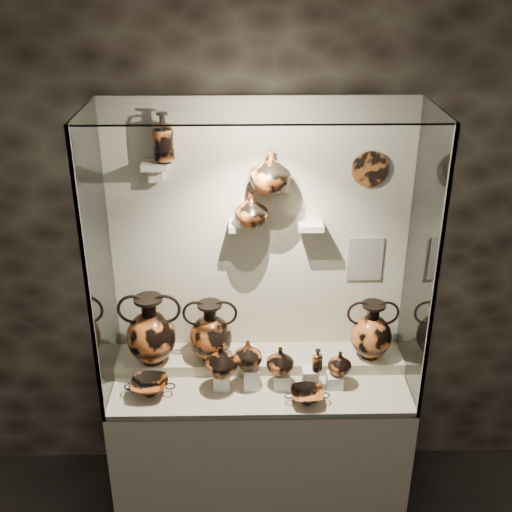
{
  "coord_description": "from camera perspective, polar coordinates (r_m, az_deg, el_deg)",
  "views": [
    {
      "loc": [
        -0.08,
        -0.83,
        3.08
      ],
      "look_at": [
        -0.02,
        2.21,
        1.62
      ],
      "focal_mm": 45.0,
      "sensor_mm": 36.0,
      "label": 1
    }
  ],
  "objects": [
    {
      "name": "wall_back",
      "position": [
        3.64,
        0.3,
        1.73
      ],
      "size": [
        5.0,
        0.02,
        3.2
      ],
      "primitive_type": "cube",
      "color": "#2B221B",
      "rests_on": "ground"
    },
    {
      "name": "plinth",
      "position": [
        4.03,
        0.37,
        -16.0
      ],
      "size": [
        1.7,
        0.6,
        0.8
      ],
      "primitive_type": "cube",
      "color": "beige",
      "rests_on": "floor"
    },
    {
      "name": "front_tier",
      "position": [
        3.77,
        0.38,
        -11.27
      ],
      "size": [
        1.68,
        0.58,
        0.03
      ],
      "primitive_type": "cube",
      "color": "#BCB092",
      "rests_on": "plinth"
    },
    {
      "name": "rear_tier",
      "position": [
        3.89,
        0.32,
        -9.31
      ],
      "size": [
        1.7,
        0.25,
        0.1
      ],
      "primitive_type": "cube",
      "color": "#BCB092",
      "rests_on": "plinth"
    },
    {
      "name": "back_panel",
      "position": [
        3.64,
        0.3,
        1.7
      ],
      "size": [
        1.7,
        0.03,
        1.6
      ],
      "primitive_type": "cube",
      "color": "beige",
      "rests_on": "plinth"
    },
    {
      "name": "glass_front",
      "position": [
        3.09,
        0.56,
        -2.9
      ],
      "size": [
        1.7,
        0.01,
        1.6
      ],
      "primitive_type": "cube",
      "color": "white",
      "rests_on": "plinth"
    },
    {
      "name": "glass_left",
      "position": [
        3.44,
        -13.81,
        -0.58
      ],
      "size": [
        0.01,
        0.6,
        1.6
      ],
      "primitive_type": "cube",
      "color": "white",
      "rests_on": "plinth"
    },
    {
      "name": "glass_right",
      "position": [
        3.48,
        14.5,
        -0.36
      ],
      "size": [
        0.01,
        0.6,
        1.6
      ],
      "primitive_type": "cube",
      "color": "white",
      "rests_on": "plinth"
    },
    {
      "name": "glass_top",
      "position": [
        3.09,
        0.47,
        12.9
      ],
      "size": [
        1.7,
        0.6,
        0.01
      ],
      "primitive_type": "cube",
      "color": "white",
      "rests_on": "back_panel"
    },
    {
      "name": "frame_post_left",
      "position": [
        3.19,
        -14.74,
        -2.88
      ],
      "size": [
        0.02,
        0.02,
        1.6
      ],
      "primitive_type": "cube",
      "color": "gray",
      "rests_on": "plinth"
    },
    {
      "name": "frame_post_right",
      "position": [
        3.23,
        15.64,
        -2.61
      ],
      "size": [
        0.02,
        0.02,
        1.6
      ],
      "primitive_type": "cube",
      "color": "gray",
      "rests_on": "plinth"
    },
    {
      "name": "pedestal_a",
      "position": [
        3.69,
        -3.07,
        -10.95
      ],
      "size": [
        0.09,
        0.09,
        0.1
      ],
      "primitive_type": "cube",
      "color": "silver",
      "rests_on": "front_tier"
    },
    {
      "name": "pedestal_b",
      "position": [
        3.68,
        -0.39,
        -10.75
      ],
      "size": [
        0.09,
        0.09,
        0.13
      ],
      "primitive_type": "cube",
      "color": "silver",
      "rests_on": "front_tier"
    },
    {
      "name": "pedestal_c",
      "position": [
        3.69,
        2.3,
        -10.96
      ],
      "size": [
        0.09,
        0.09,
        0.09
      ],
      "primitive_type": "cube",
      "color": "silver",
      "rests_on": "front_tier"
    },
    {
      "name": "pedestal_d",
      "position": [
        3.7,
        4.83,
        -10.72
      ],
      "size": [
        0.09,
        0.09,
        0.12
      ],
      "primitive_type": "cube",
      "color": "silver",
      "rests_on": "front_tier"
    },
    {
      "name": "pedestal_e",
      "position": [
        3.73,
        7.0,
        -10.91
      ],
      "size": [
        0.09,
        0.09,
        0.08
      ],
      "primitive_type": "cube",
      "color": "silver",
      "rests_on": "front_tier"
    },
    {
      "name": "bracket_ul",
      "position": [
        3.44,
        -8.94,
        7.97
      ],
      "size": [
        0.14,
        0.12,
        0.04
      ],
      "primitive_type": "cube",
      "color": "beige",
      "rests_on": "back_panel"
    },
    {
      "name": "bracket_ca",
      "position": [
        3.53,
        -1.29,
        2.68
      ],
      "size": [
        0.14,
        0.12,
        0.04
      ],
      "primitive_type": "cube",
      "color": "beige",
      "rests_on": "back_panel"
    },
    {
      "name": "bracket_cb",
      "position": [
        3.46,
        2.0,
        5.75
      ],
      "size": [
        0.1,
        0.12,
        0.04
      ],
      "primitive_type": "cube",
      "color": "beige",
      "rests_on": "back_panel"
    },
    {
      "name": "bracket_cc",
      "position": [
        3.55,
        4.86,
        2.71
      ],
      "size": [
        0.14,
        0.12,
        0.04
      ],
      "primitive_type": "cube",
      "color": "beige",
      "rests_on": "back_panel"
    },
    {
      "name": "amphora_left",
      "position": [
        3.73,
        -9.35,
        -6.46
      ],
      "size": [
        0.37,
        0.37,
        0.43
      ],
      "primitive_type": null,
      "rotation": [
        0.0,
        0.0,
        0.08
      ],
      "color": "#BF5B24",
      "rests_on": "rear_tier"
    },
    {
      "name": "amphora_mid",
      "position": [
        3.73,
        -4.07,
        -6.65
      ],
      "size": [
        0.4,
        0.4,
        0.37
      ],
      "primitive_type": null,
      "rotation": [
        0.0,
        0.0,
        -0.43
      ],
      "color": "#B0511F",
      "rests_on": "rear_tier"
    },
    {
      "name": "amphora_right",
      "position": [
        3.81,
        10.24,
        -6.48
      ],
      "size": [
        0.32,
        0.32,
        0.36
      ],
      "primitive_type": null,
      "rotation": [
        0.0,
        0.0,
        -0.1
      ],
      "color": "#BF5B24",
      "rests_on": "rear_tier"
    },
    {
      "name": "jug_a",
      "position": [
        3.59,
        -3.1,
        -9.24
      ],
      "size": [
        0.22,
        0.22,
        0.19
      ],
      "primitive_type": "imported",
      "rotation": [
        0.0,
        0.0,
        -0.24
      ],
      "color": "#BF5B24",
      "rests_on": "pedestal_a"
    },
    {
      "name": "jug_b",
      "position": [
        3.6,
        -0.73,
        -8.7
      ],
      "size": [
        0.19,
        0.19,
        0.17
      ],
      "primitive_type": "imported",
      "rotation": [
        0.0,
        0.0,
        -0.2
      ],
      "color": "#B0511F",
      "rests_on": "pedestal_b"
    },
    {
      "name": "jug_c",
      "position": [
        3.63,
        2.16,
        -9.23
      ],
      "size": [
        0.19,
        0.19,
        0.16
      ],
      "primitive_type": "imported",
      "rotation": [
        0.0,
        0.0,
        0.23
      ],
      "color": "#BF5B24",
      "rests_on": "pedestal_c"
    },
    {
      "name": "jug_e",
      "position": [
        3.68,
        7.45,
        -9.38
      ],
      "size": [
        0.14,
        0.14,
        0.14
      ],
      "primitive_type": "imported",
      "rotation": [
        0.0,
        0.0,
        0.07
      ],
      "color": "#BF5B24",
      "rests_on": "pedestal_e"
    },
    {
      "name": "lekythos_small",
      "position": [
        3.61,
        5.48,
        -9.08
      ],
      "size": [
        0.08,
        0.08,
        0.16
      ],
      "primitive_type": null,
      "rotation": [
        0.0,
        0.0,
        -0.21
      ],
      "color": "#B0511F",
      "rests_on": "pedestal_d"
    },
    {
      "name": "kylix_left",
      "position": [
        3.68,
        -9.43,
        -11.34
      ],
      "size": [
        0.27,
        0.23,
        0.11
      ],
      "primitive_type": null,
      "rotation": [
        0.0,
        0.0,
        -0.01
      ],
      "color": "#B0511F",
      "rests_on": "front_tier"
    },
    {
      "name": "kylix_right",
      "position": [
        3.59,
        4.56,
        -12.23
      ],
      "size": [
        0.26,
        0.23,
        0.09
      ],
      "primitive_type": null,
      "rotation": [
        0.0,
        0.0,
        0.12
      ],
      "color": "#BF5B24",
      "rests_on": "front_tier"
    },
    {
      "name": "lekythos_tall",
      "position": [
        3.38,
        -8.25,
        10.59
      ],
      "size": [
        0.15,
        0.15,
        0.29
      ],
      "primitive_type": null,
      "rotation": [
        0.0,
        0.0,
        0.32
      ],
      "color": "#BF5B24",
      "rests_on": "bracket_ul"
    },
    {
      "name": "ovoid_vase_a",
      "position": [
        3.45,
        -0.4,
        4.15
      ],
      "size": [
        0.23,
        0.23,
        0.19
      ],
      "primitive_type": "imported",
      "rotation": [
        0.0,
        0.0,
        0.32
      ],
      "color": "#B0511F",
      "rests_on": "bracket_ca"
    },
    {
      "name": "ovoid_vase_b",
      "position": [
        3.36,
        1.25,
        7.51
      ],
      "size": [
        0.28,
        0.28,
        0.23
      ],
      "primitive_type": "imported",
      "rotation": [
        0.0,
        0.0,
        0.33
      ],
      "color": "#B0511F",
      "rests_on": "bracket_cb"
    },
    {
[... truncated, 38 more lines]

